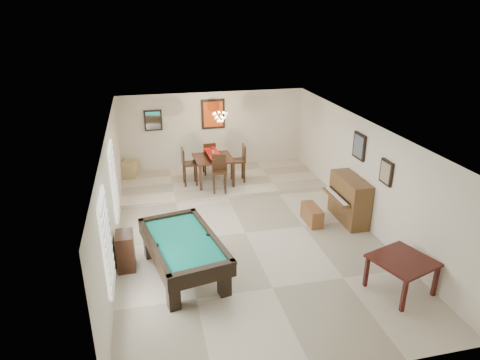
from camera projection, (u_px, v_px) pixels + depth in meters
name	position (u px, v px, depth m)	size (l,w,h in m)	color
ground_plane	(246.00, 233.00, 10.39)	(6.00, 9.00, 0.02)	beige
wall_back	(213.00, 132.00, 13.96)	(6.00, 0.04, 2.60)	silver
wall_front	(323.00, 307.00, 5.84)	(6.00, 0.04, 2.60)	silver
wall_left	(112.00, 195.00, 9.27)	(0.04, 9.00, 2.60)	silver
wall_right	(364.00, 173.00, 10.52)	(0.04, 9.00, 2.60)	silver
ceiling	(246.00, 129.00, 9.40)	(6.00, 9.00, 0.04)	white
dining_step	(221.00, 181.00, 13.30)	(6.00, 2.50, 0.12)	beige
window_left_front	(107.00, 242.00, 7.26)	(0.06, 1.00, 1.70)	white
window_left_rear	(114.00, 181.00, 9.78)	(0.06, 1.00, 1.70)	white
pool_table	(184.00, 257.00, 8.65)	(1.29, 2.38, 0.79)	black
square_table	(401.00, 275.00, 8.16)	(1.02, 1.02, 0.70)	black
upright_piano	(344.00, 200.00, 10.78)	(0.78, 1.39, 1.16)	brown
piano_bench	(312.00, 215.00, 10.80)	(0.31, 0.81, 0.45)	brown
apothecary_chest	(126.00, 251.00, 8.87)	(0.36, 0.54, 0.80)	black
dining_table	(214.00, 168.00, 12.87)	(1.12, 1.12, 0.93)	black
flower_vase	(213.00, 150.00, 12.65)	(0.13, 0.13, 0.22)	#A1110D
dining_chair_south	(219.00, 174.00, 12.19)	(0.40, 0.40, 1.08)	black
dining_chair_north	(209.00, 158.00, 13.56)	(0.39, 0.39, 1.05)	black
dining_chair_west	(190.00, 167.00, 12.70)	(0.42, 0.42, 1.14)	black
dining_chair_east	(238.00, 163.00, 12.94)	(0.42, 0.42, 1.14)	black
corner_bench	(130.00, 169.00, 13.45)	(0.44, 0.55, 0.49)	tan
chandelier	(220.00, 114.00, 12.44)	(0.44, 0.44, 0.60)	#FFE5B2
back_painting	(213.00, 114.00, 13.69)	(0.75, 0.06, 0.95)	#D84C14
back_mirror	(153.00, 120.00, 13.34)	(0.55, 0.06, 0.65)	white
right_picture_upper	(359.00, 146.00, 10.55)	(0.06, 0.55, 0.65)	slate
right_picture_lower	(386.00, 172.00, 9.46)	(0.06, 0.45, 0.55)	gray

